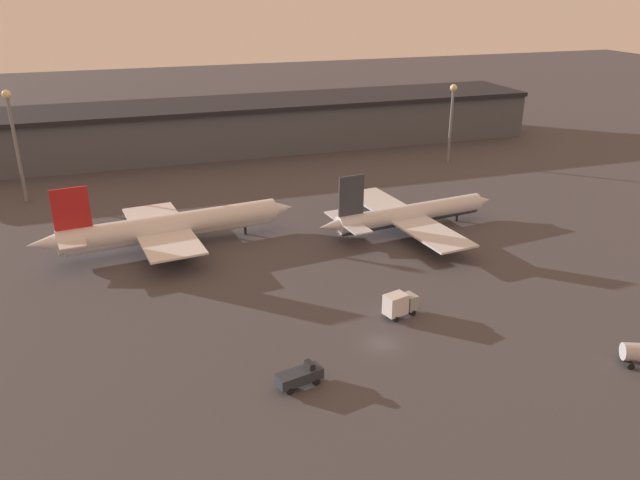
{
  "coord_description": "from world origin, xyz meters",
  "views": [
    {
      "loc": [
        -30.21,
        -65.26,
        44.94
      ],
      "look_at": [
        -1.13,
        23.05,
        6.0
      ],
      "focal_mm": 35.0,
      "sensor_mm": 36.0,
      "label": 1
    }
  ],
  "objects_px": {
    "airplane_1": "(409,215)",
    "service_vehicle_0": "(399,304)",
    "airplane_0": "(170,227)",
    "service_vehicle_1": "(300,376)"
  },
  "relations": [
    {
      "from": "airplane_0",
      "to": "service_vehicle_0",
      "type": "height_order",
      "value": "airplane_0"
    },
    {
      "from": "airplane_0",
      "to": "service_vehicle_1",
      "type": "distance_m",
      "value": 48.91
    },
    {
      "from": "service_vehicle_1",
      "to": "airplane_0",
      "type": "bearing_deg",
      "value": 89.53
    },
    {
      "from": "airplane_1",
      "to": "service_vehicle_0",
      "type": "relative_size",
      "value": 7.08
    },
    {
      "from": "service_vehicle_0",
      "to": "airplane_1",
      "type": "bearing_deg",
      "value": 46.59
    },
    {
      "from": "airplane_0",
      "to": "service_vehicle_1",
      "type": "height_order",
      "value": "airplane_0"
    },
    {
      "from": "airplane_1",
      "to": "service_vehicle_1",
      "type": "xyz_separation_m",
      "value": [
        -34.2,
        -41.65,
        -1.83
      ]
    },
    {
      "from": "airplane_0",
      "to": "service_vehicle_1",
      "type": "bearing_deg",
      "value": -84.94
    },
    {
      "from": "airplane_1",
      "to": "service_vehicle_0",
      "type": "distance_m",
      "value": 34.12
    },
    {
      "from": "airplane_1",
      "to": "service_vehicle_0",
      "type": "height_order",
      "value": "airplane_1"
    }
  ]
}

